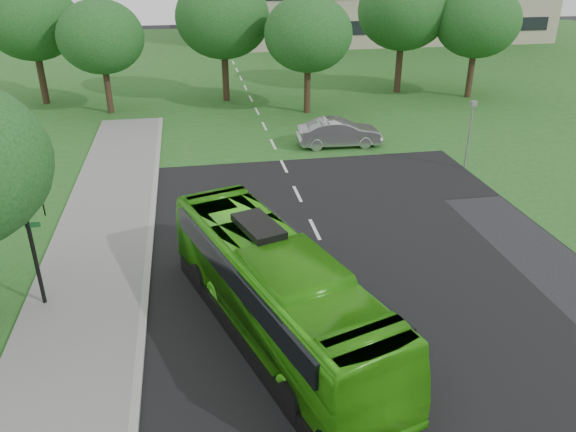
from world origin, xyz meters
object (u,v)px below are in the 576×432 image
object	(u,v)px
tree_park_e	(478,21)
traffic_light	(34,232)
tree_park_d	(403,11)
tree_park_c	(308,34)
tree_park_f	(31,21)
camera_pole	(470,126)
bus	(275,289)
tree_park_a	(101,37)
sedan	(339,133)
tree_park_b	(223,18)

from	to	relation	value
tree_park_e	traffic_light	world-z (taller)	tree_park_e
tree_park_d	traffic_light	bearing A→B (deg)	-129.25
tree_park_c	tree_park_f	distance (m)	20.85
traffic_light	camera_pole	bearing A→B (deg)	31.76
tree_park_f	bus	xyz separation A→B (m)	(13.37, -32.22, -4.66)
camera_pole	tree_park_e	bearing A→B (deg)	52.11
camera_pole	tree_park_f	bearing A→B (deg)	132.42
tree_park_a	tree_park_e	xyz separation A→B (m)	(28.61, -0.18, 0.50)
tree_park_e	sedan	world-z (taller)	tree_park_e
tree_park_a	camera_pole	bearing A→B (deg)	-36.76
tree_park_a	traffic_light	bearing A→B (deg)	-88.89
tree_park_d	tree_park_e	world-z (taller)	tree_park_d
tree_park_c	bus	distance (m)	27.01
tree_park_c	tree_park_e	size ratio (longest dim) A/B	0.95
tree_park_c	tree_park_e	xyz separation A→B (m)	(14.10, 2.33, 0.30)
tree_park_b	tree_park_f	bearing A→B (deg)	173.37
tree_park_e	tree_park_d	bearing A→B (deg)	152.38
tree_park_d	tree_park_f	size ratio (longest dim) A/B	1.06
tree_park_d	tree_park_f	distance (m)	28.83
tree_park_f	camera_pole	distance (m)	32.81
tree_park_a	bus	distance (m)	29.77
tree_park_a	tree_park_e	size ratio (longest dim) A/B	0.92
camera_pole	traffic_light	bearing A→B (deg)	-164.92
tree_park_a	tree_park_b	world-z (taller)	tree_park_b
tree_park_f	sedan	world-z (taller)	tree_park_f
tree_park_f	camera_pole	xyz separation A→B (m)	(26.19, -19.38, -3.80)
sedan	camera_pole	size ratio (longest dim) A/B	1.35
tree_park_c	camera_pole	size ratio (longest dim) A/B	2.19
tree_park_b	bus	xyz separation A→B (m)	(-0.83, -30.57, -4.76)
tree_park_b	tree_park_e	size ratio (longest dim) A/B	1.07
tree_park_b	bus	distance (m)	30.95
tree_park_a	tree_park_d	bearing A→B (deg)	6.14
tree_park_d	bus	xyz separation A→B (m)	(-15.43, -30.93, -4.99)
tree_park_c	sedan	xyz separation A→B (m)	(0.33, -8.05, -4.82)
tree_park_f	traffic_light	distance (m)	30.15
tree_park_f	tree_park_c	bearing A→B (deg)	-17.67
sedan	traffic_light	xyz separation A→B (m)	(-14.35, -15.00, 2.02)
bus	traffic_light	bearing A→B (deg)	141.08
tree_park_b	camera_pole	distance (m)	21.76
tree_park_c	tree_park_f	bearing A→B (deg)	162.33
tree_park_c	camera_pole	bearing A→B (deg)	-64.12
tree_park_b	tree_park_f	distance (m)	14.29
tree_park_d	tree_park_f	world-z (taller)	tree_park_d
bus	tree_park_c	bearing A→B (deg)	57.72
tree_park_b	tree_park_a	bearing A→B (deg)	-166.26
tree_park_b	traffic_light	size ratio (longest dim) A/B	1.93
tree_park_b	traffic_light	distance (m)	29.17
tree_park_a	tree_park_d	size ratio (longest dim) A/B	0.83
tree_park_c	tree_park_d	xyz separation A→B (m)	(8.93, 5.04, 0.92)
sedan	traffic_light	world-z (taller)	traffic_light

